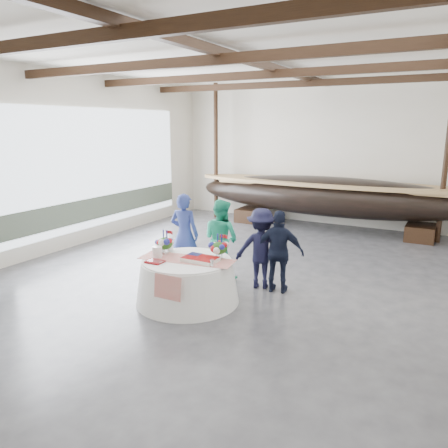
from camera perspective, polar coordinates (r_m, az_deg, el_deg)
The scene contains 13 objects.
floor at distance 9.36m, azimuth 2.33°, elevation -6.90°, with size 10.00×12.00×0.01m, color #3D3D42.
wall_back at distance 14.47m, azimuth 13.07°, elevation 8.92°, with size 10.00×0.02×4.50m, color silver.
wall_left at distance 11.91m, azimuth -19.91°, elevation 7.71°, with size 0.02×12.00×4.50m, color silver.
ceiling at distance 8.91m, azimuth 2.61°, elevation 21.49°, with size 10.00×12.00×0.01m, color white.
pavilion_structure at distance 9.63m, azimuth 4.94°, elevation 17.82°, with size 9.80×11.76×4.50m.
open_bay at distance 12.60m, azimuth -16.22°, elevation 6.27°, with size 0.03×7.00×3.20m.
longboat_display at distance 13.62m, azimuth 13.58°, elevation 3.55°, with size 8.73×1.75×1.64m.
banquet_table at distance 8.00m, azimuth -4.81°, elevation -7.37°, with size 1.87×1.87×0.80m.
tabletop_items at distance 7.96m, azimuth -4.66°, elevation -3.30°, with size 1.79×1.00×0.40m.
guest_woman_blue at distance 9.35m, azimuth -5.18°, elevation -1.33°, with size 0.64×0.42×1.76m, color navy.
guest_woman_teal at distance 9.11m, azimuth -0.40°, elevation -1.94°, with size 0.81×0.63×1.67m, color #20A77D.
guest_man_left at distance 8.58m, azimuth 4.90°, elevation -3.19°, with size 1.03×0.59×1.59m, color black.
guest_man_right at distance 8.38m, azimuth 7.22°, elevation -3.63°, with size 0.94×0.39×1.60m, color black.
Camera 1 is at (3.85, -7.92, 3.16)m, focal length 35.00 mm.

